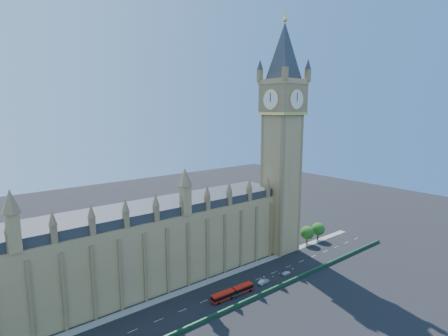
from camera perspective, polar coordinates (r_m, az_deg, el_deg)
ground at (r=124.86m, az=1.46°, el=-19.21°), size 400.00×400.00×0.00m
palace_westminster at (r=124.03m, az=-14.48°, el=-12.64°), size 120.00×20.00×28.00m
elizabeth_tower at (r=146.29m, az=9.51°, el=7.23°), size 20.59×20.59×105.00m
bridge_parapet at (r=118.71m, az=4.45°, el=-20.53°), size 160.00×0.60×1.20m
kerb_north at (r=131.38m, az=-1.34°, el=-17.63°), size 160.00×3.00×0.16m
tree_east_near at (r=163.86m, az=13.45°, el=-10.16°), size 6.00×6.00×8.50m
tree_east_far at (r=169.94m, az=15.14°, el=-9.51°), size 6.00×6.00×8.50m
red_bus at (r=120.10m, az=1.41°, el=-19.68°), size 15.86×2.99×2.68m
car_grey at (r=120.69m, az=1.97°, el=-19.85°), size 4.92×2.21×1.64m
car_silver at (r=128.88m, az=6.48°, el=-17.92°), size 4.71×1.98×1.51m
car_white at (r=136.19m, az=10.10°, el=-16.52°), size 4.08×1.80×1.16m
cone_a at (r=140.33m, az=11.16°, el=-15.84°), size 0.49×0.49×0.74m
cone_b at (r=133.67m, az=8.02°, el=-17.12°), size 0.50×0.50×0.62m
cone_c at (r=135.97m, az=9.08°, el=-16.65°), size 0.52×0.52×0.67m
cone_d at (r=132.64m, az=6.53°, el=-17.26°), size 0.65×0.65×0.80m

